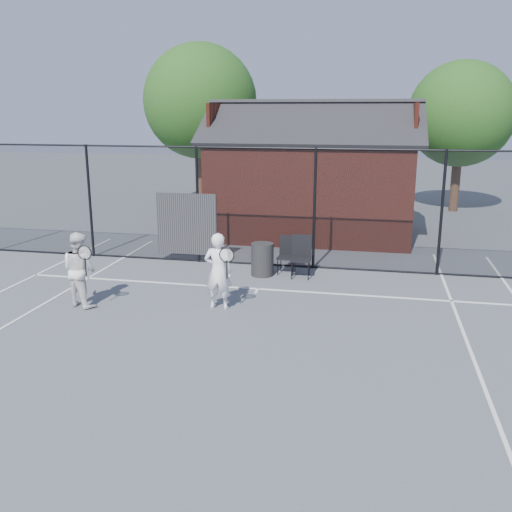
% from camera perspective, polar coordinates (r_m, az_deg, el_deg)
% --- Properties ---
extents(ground, '(80.00, 80.00, 0.00)m').
position_cam_1_polar(ground, '(9.96, -3.26, -8.47)').
color(ground, '#4E525A').
rests_on(ground, ground).
extents(court_lines, '(11.02, 18.00, 0.01)m').
position_cam_1_polar(court_lines, '(8.80, -5.53, -11.69)').
color(court_lines, silver).
rests_on(court_lines, ground).
extents(fence, '(22.04, 3.00, 3.00)m').
position_cam_1_polar(fence, '(14.32, 0.64, 4.67)').
color(fence, black).
rests_on(fence, ground).
extents(clubhouse, '(6.50, 4.36, 4.19)m').
position_cam_1_polar(clubhouse, '(18.10, 5.64, 7.16)').
color(clubhouse, '#5F2116').
rests_on(clubhouse, ground).
extents(tree_left, '(4.48, 4.48, 6.44)m').
position_cam_1_polar(tree_left, '(23.40, -5.62, 15.12)').
color(tree_left, '#311E13').
rests_on(tree_left, ground).
extents(tree_right, '(3.97, 3.97, 5.70)m').
position_cam_1_polar(tree_right, '(23.56, 19.83, 13.19)').
color(tree_right, '#311E13').
rests_on(tree_right, ground).
extents(player_front, '(0.70, 0.51, 1.55)m').
position_cam_1_polar(player_front, '(11.29, -3.79, -1.52)').
color(player_front, white).
rests_on(player_front, ground).
extents(player_back, '(0.90, 0.81, 1.52)m').
position_cam_1_polar(player_back, '(11.98, -17.22, -1.28)').
color(player_back, white).
rests_on(player_back, ground).
extents(chair_left, '(0.49, 0.51, 0.98)m').
position_cam_1_polar(chair_left, '(13.49, 4.51, -0.16)').
color(chair_left, black).
rests_on(chair_left, ground).
extents(chair_right, '(0.45, 0.47, 0.89)m').
position_cam_1_polar(chair_right, '(13.81, 3.08, 0.03)').
color(chair_right, black).
rests_on(chair_right, ground).
extents(waste_bin, '(0.60, 0.60, 0.79)m').
position_cam_1_polar(waste_bin, '(13.65, 0.64, -0.34)').
color(waste_bin, black).
rests_on(waste_bin, ground).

